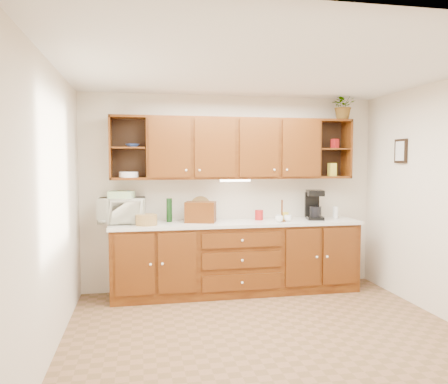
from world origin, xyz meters
name	(u,v)px	position (x,y,z in m)	size (l,w,h in m)	color
floor	(268,335)	(0.00, 0.00, 0.00)	(4.00, 4.00, 0.00)	brown
ceiling	(270,69)	(0.00, 0.00, 2.60)	(4.00, 4.00, 0.00)	white
back_wall	(232,192)	(0.00, 1.75, 1.30)	(4.00, 4.00, 0.00)	beige
left_wall	(52,209)	(-2.00, 0.00, 1.30)	(3.50, 3.50, 0.00)	beige
base_cabinets	(237,259)	(0.00, 1.45, 0.45)	(3.20, 0.60, 0.90)	#371406
countertop	(237,223)	(0.00, 1.44, 0.92)	(3.24, 0.64, 0.04)	silver
upper_cabinets	(235,148)	(0.01, 1.59, 1.89)	(3.20, 0.33, 0.80)	#371406
undercabinet_light	(235,181)	(0.00, 1.53, 1.47)	(0.40, 0.05, 0.03)	white
framed_picture	(401,151)	(1.98, 0.90, 1.85)	(0.03, 0.24, 0.30)	black
wicker_basket	(147,220)	(-1.16, 1.34, 1.01)	(0.26, 0.26, 0.13)	#A47C44
microwave	(122,211)	(-1.46, 1.57, 1.10)	(0.58, 0.39, 0.32)	beige
towel_stack	(122,195)	(-1.46, 1.57, 1.30)	(0.29, 0.22, 0.09)	#EAF171
wine_bottle	(169,210)	(-0.86, 1.58, 1.09)	(0.07, 0.07, 0.31)	black
woven_tray	(201,219)	(-0.43, 1.69, 0.95)	(0.32, 0.32, 0.02)	#A47C44
bread_box	(201,212)	(-0.47, 1.46, 1.07)	(0.38, 0.24, 0.27)	#371406
mug_tree	(282,218)	(0.58, 1.35, 0.98)	(0.26, 0.25, 0.28)	#371406
canister_red	(259,215)	(0.33, 1.54, 1.01)	(0.11, 0.11, 0.13)	#A31718
canister_white	(335,212)	(1.40, 1.50, 1.02)	(0.07, 0.07, 0.16)	white
canister_yellow	(285,216)	(0.66, 1.45, 0.99)	(0.09, 0.09, 0.10)	yellow
coffee_maker	(314,205)	(1.08, 1.48, 1.13)	(0.27, 0.31, 0.40)	black
bowl_stack	(132,146)	(-1.32, 1.58, 1.92)	(0.17, 0.17, 0.04)	navy
plate_stack	(129,175)	(-1.37, 1.57, 1.56)	(0.24, 0.24, 0.07)	white
pantry_box_yellow	(332,170)	(1.37, 1.56, 1.61)	(0.10, 0.08, 0.18)	yellow
pantry_box_red	(335,144)	(1.40, 1.56, 1.96)	(0.08, 0.07, 0.13)	#A31718
potted_plant	(343,106)	(1.51, 1.55, 2.48)	(0.34, 0.30, 0.38)	#999999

